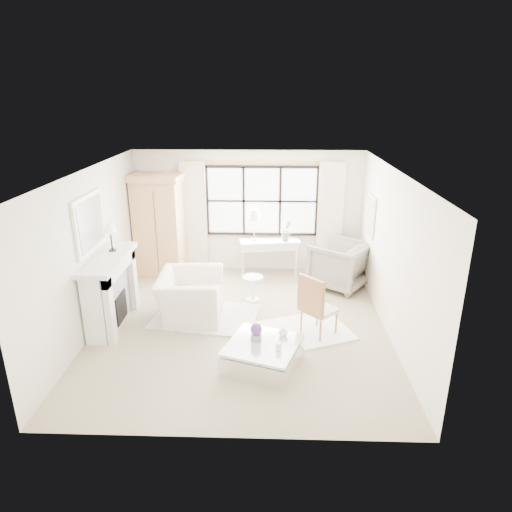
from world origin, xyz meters
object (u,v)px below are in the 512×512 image
object	(u,v)px
console_table	(270,257)
coffee_table	(263,355)
club_armchair	(190,296)
armoire	(159,225)

from	to	relation	value
console_table	coffee_table	xyz separation A→B (m)	(-0.08, -3.64, -0.22)
club_armchair	armoire	bearing A→B (deg)	24.89
console_table	coffee_table	distance (m)	3.65
console_table	club_armchair	distance (m)	2.52
armoire	console_table	size ratio (longest dim) A/B	1.65
armoire	console_table	distance (m)	2.52
console_table	club_armchair	size ratio (longest dim) A/B	1.08
armoire	club_armchair	bearing A→B (deg)	-56.91
coffee_table	club_armchair	bearing A→B (deg)	149.82
console_table	coffee_table	world-z (taller)	console_table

